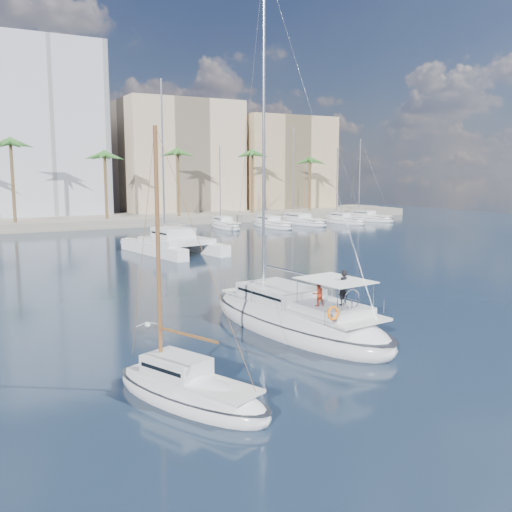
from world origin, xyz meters
TOP-DOWN VIEW (x-y plane):
  - ground at (0.00, 0.00)m, footprint 160.00×160.00m
  - quay at (0.00, 61.00)m, footprint 120.00×14.00m
  - building_beige at (22.00, 70.00)m, footprint 20.00×14.00m
  - building_tan_right at (42.00, 68.00)m, footprint 18.00×12.00m
  - palm_centre at (0.00, 57.00)m, footprint 3.60×3.60m
  - palm_right at (34.00, 57.00)m, footprint 3.60×3.60m
  - main_sloop at (0.25, -1.79)m, footprint 5.58×13.50m
  - small_sloop at (-7.98, -7.72)m, footprint 4.70×7.35m
  - catamaran at (4.83, 27.29)m, footprint 7.50×12.32m
  - seagull at (-6.46, 1.44)m, footprint 1.22×0.52m
  - moored_yacht_a at (20.00, 47.00)m, footprint 3.37×9.52m
  - moored_yacht_b at (26.50, 45.00)m, footprint 3.32×10.83m
  - moored_yacht_c at (33.00, 47.00)m, footprint 3.98×12.33m
  - moored_yacht_d at (39.50, 45.00)m, footprint 3.52×9.55m
  - moored_yacht_e at (46.00, 47.00)m, footprint 4.61×11.11m

SIDE VIEW (x-z plane):
  - ground at x=0.00m, z-range 0.00..0.00m
  - moored_yacht_a at x=20.00m, z-range -5.95..5.95m
  - moored_yacht_b at x=26.50m, z-range -6.86..6.86m
  - moored_yacht_c at x=33.00m, z-range -7.77..7.77m
  - moored_yacht_d at x=39.50m, z-range -5.95..5.95m
  - moored_yacht_e at x=46.00m, z-range -6.86..6.86m
  - small_sloop at x=-7.98m, z-range -4.67..5.45m
  - seagull at x=-6.46m, z-range 0.28..0.51m
  - main_sloop at x=0.25m, z-range -9.17..10.30m
  - quay at x=0.00m, z-range 0.00..1.20m
  - catamaran at x=4.83m, z-range -7.33..9.60m
  - building_tan_right at x=42.00m, z-range 0.00..18.00m
  - building_beige at x=22.00m, z-range 0.00..20.00m
  - palm_centre at x=0.00m, z-range 4.13..16.43m
  - palm_right at x=34.00m, z-range 4.13..16.43m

